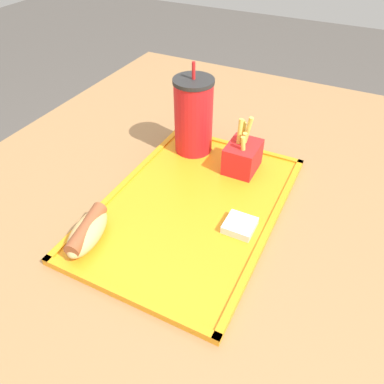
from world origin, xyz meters
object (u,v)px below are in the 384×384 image
(soda_cup, at_px, (193,116))
(hot_dog_far, at_px, (87,231))
(sauce_cup_mayo, at_px, (240,225))
(fries_carton, at_px, (242,155))

(soda_cup, height_order, hot_dog_far, soda_cup)
(hot_dog_far, relative_size, sauce_cup_mayo, 2.34)
(fries_carton, bearing_deg, soda_cup, 80.08)
(hot_dog_far, relative_size, fries_carton, 1.03)
(sauce_cup_mayo, bearing_deg, hot_dog_far, 122.71)
(hot_dog_far, distance_m, sauce_cup_mayo, 0.26)
(hot_dog_far, height_order, fries_carton, fries_carton)
(soda_cup, xyz_separation_m, fries_carton, (-0.02, -0.12, -0.05))
(soda_cup, height_order, sauce_cup_mayo, soda_cup)
(fries_carton, relative_size, sauce_cup_mayo, 2.27)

